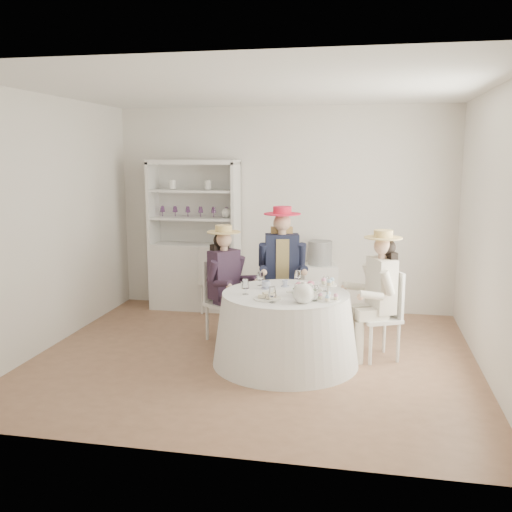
# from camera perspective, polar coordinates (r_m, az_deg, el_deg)

# --- Properties ---
(ground) EXTENTS (4.50, 4.50, 0.00)m
(ground) POSITION_cam_1_polar(r_m,az_deg,el_deg) (6.02, -0.19, -10.06)
(ground) COLOR brown
(ground) RESTS_ON ground
(ceiling) EXTENTS (4.50, 4.50, 0.00)m
(ceiling) POSITION_cam_1_polar(r_m,az_deg,el_deg) (5.69, -0.20, 16.42)
(ceiling) COLOR white
(ceiling) RESTS_ON wall_back
(wall_back) EXTENTS (4.50, 0.00, 4.50)m
(wall_back) POSITION_cam_1_polar(r_m,az_deg,el_deg) (7.66, 2.74, 4.65)
(wall_back) COLOR silver
(wall_back) RESTS_ON ground
(wall_front) EXTENTS (4.50, 0.00, 4.50)m
(wall_front) POSITION_cam_1_polar(r_m,az_deg,el_deg) (3.78, -6.13, -0.98)
(wall_front) COLOR silver
(wall_front) RESTS_ON ground
(wall_left) EXTENTS (0.00, 4.50, 4.50)m
(wall_left) POSITION_cam_1_polar(r_m,az_deg,el_deg) (6.52, -20.02, 3.11)
(wall_left) COLOR silver
(wall_left) RESTS_ON ground
(wall_right) EXTENTS (0.00, 4.50, 4.50)m
(wall_right) POSITION_cam_1_polar(r_m,az_deg,el_deg) (5.70, 22.58, 2.04)
(wall_right) COLOR silver
(wall_right) RESTS_ON ground
(tea_table) EXTENTS (1.46, 1.46, 0.73)m
(tea_table) POSITION_cam_1_polar(r_m,az_deg,el_deg) (5.76, 2.97, -7.23)
(tea_table) COLOR white
(tea_table) RESTS_ON ground
(hutch) EXTENTS (1.32, 0.78, 2.01)m
(hutch) POSITION_cam_1_polar(r_m,az_deg,el_deg) (7.77, -6.06, -0.05)
(hutch) COLOR silver
(hutch) RESTS_ON ground
(side_table) EXTENTS (0.50, 0.50, 0.67)m
(side_table) POSITION_cam_1_polar(r_m,az_deg,el_deg) (7.52, 6.34, -3.36)
(side_table) COLOR silver
(side_table) RESTS_ON ground
(hatbox) EXTENTS (0.31, 0.31, 0.31)m
(hatbox) POSITION_cam_1_polar(r_m,az_deg,el_deg) (7.42, 6.41, 0.31)
(hatbox) COLOR black
(hatbox) RESTS_ON side_table
(guest_left) EXTENTS (0.56, 0.53, 1.31)m
(guest_left) POSITION_cam_1_polar(r_m,az_deg,el_deg) (6.35, -3.08, -2.05)
(guest_left) COLOR silver
(guest_left) RESTS_ON ground
(guest_mid) EXTENTS (0.56, 0.59, 1.49)m
(guest_mid) POSITION_cam_1_polar(r_m,az_deg,el_deg) (6.57, 2.62, -0.69)
(guest_mid) COLOR silver
(guest_mid) RESTS_ON ground
(guest_right) EXTENTS (0.56, 0.51, 1.34)m
(guest_right) POSITION_cam_1_polar(r_m,az_deg,el_deg) (5.90, 12.21, -3.08)
(guest_right) COLOR silver
(guest_right) RESTS_ON ground
(spare_chair) EXTENTS (0.45, 0.45, 0.90)m
(spare_chair) POSITION_cam_1_polar(r_m,az_deg,el_deg) (7.49, -4.19, -2.20)
(spare_chair) COLOR silver
(spare_chair) RESTS_ON ground
(teacup_a) EXTENTS (0.12, 0.12, 0.07)m
(teacup_a) POSITION_cam_1_polar(r_m,az_deg,el_deg) (5.81, 0.99, -2.94)
(teacup_a) COLOR white
(teacup_a) RESTS_ON tea_table
(teacup_b) EXTENTS (0.07, 0.07, 0.06)m
(teacup_b) POSITION_cam_1_polar(r_m,az_deg,el_deg) (5.92, 2.93, -2.79)
(teacup_b) COLOR white
(teacup_b) RESTS_ON tea_table
(teacup_c) EXTENTS (0.08, 0.08, 0.06)m
(teacup_c) POSITION_cam_1_polar(r_m,az_deg,el_deg) (5.69, 5.74, -3.34)
(teacup_c) COLOR white
(teacup_c) RESTS_ON tea_table
(flower_bowl) EXTENTS (0.28, 0.28, 0.05)m
(flower_bowl) POSITION_cam_1_polar(r_m,az_deg,el_deg) (5.60, 5.26, -3.60)
(flower_bowl) COLOR white
(flower_bowl) RESTS_ON tea_table
(flower_arrangement) EXTENTS (0.20, 0.20, 0.07)m
(flower_arrangement) POSITION_cam_1_polar(r_m,az_deg,el_deg) (5.52, 4.87, -3.08)
(flower_arrangement) COLOR pink
(flower_arrangement) RESTS_ON tea_table
(table_teapot) EXTENTS (0.28, 0.20, 0.21)m
(table_teapot) POSITION_cam_1_polar(r_m,az_deg,el_deg) (5.28, 4.78, -3.74)
(table_teapot) COLOR white
(table_teapot) RESTS_ON tea_table
(sandwich_plate) EXTENTS (0.26, 0.26, 0.06)m
(sandwich_plate) POSITION_cam_1_polar(r_m,az_deg,el_deg) (5.41, 1.14, -4.18)
(sandwich_plate) COLOR white
(sandwich_plate) RESTS_ON tea_table
(cupcake_stand) EXTENTS (0.22, 0.22, 0.21)m
(cupcake_stand) POSITION_cam_1_polar(r_m,az_deg,el_deg) (5.39, 7.22, -3.64)
(cupcake_stand) COLOR white
(cupcake_stand) RESTS_ON tea_table
(stemware_set) EXTENTS (0.84, 0.88, 0.15)m
(stemware_set) POSITION_cam_1_polar(r_m,az_deg,el_deg) (5.64, 3.01, -2.96)
(stemware_set) COLOR white
(stemware_set) RESTS_ON tea_table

